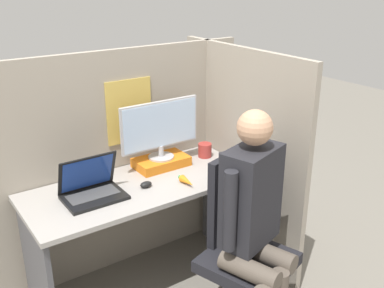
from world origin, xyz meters
name	(u,v)px	position (x,y,z in m)	size (l,w,h in m)	color
cubicle_panel_back	(118,163)	(0.00, 0.63, 0.76)	(1.93, 0.05, 1.52)	gray
cubicle_panel_right	(240,157)	(0.74, 0.24, 0.76)	(0.04, 1.23, 1.52)	gray
desk	(142,210)	(0.00, 0.30, 0.56)	(1.43, 0.61, 0.74)	#9E9993
paper_box	(161,162)	(0.24, 0.46, 0.77)	(0.35, 0.21, 0.06)	orange
monitor	(160,127)	(0.24, 0.46, 1.02)	(0.56, 0.17, 0.39)	#B2B2B7
laptop	(92,190)	(-0.32, 0.31, 0.79)	(0.34, 0.25, 0.25)	black
mouse	(146,185)	(0.00, 0.24, 0.76)	(0.08, 0.05, 0.04)	black
stapler	(227,158)	(0.64, 0.26, 0.77)	(0.04, 0.13, 0.06)	#2D2D33
carrot_toy	(187,182)	(0.22, 0.13, 0.77)	(0.05, 0.14, 0.05)	orange
office_chair	(241,240)	(0.34, -0.25, 0.51)	(0.58, 0.63, 1.00)	black
person	(255,215)	(0.30, -0.40, 0.76)	(0.46, 0.50, 1.33)	brown
coffee_mug	(205,150)	(0.58, 0.43, 0.79)	(0.09, 0.09, 0.10)	#A3332D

